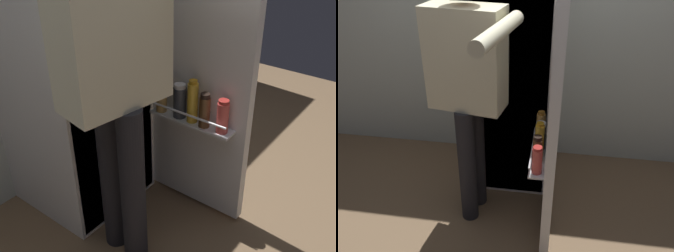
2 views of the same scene
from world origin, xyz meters
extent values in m
plane|color=brown|center=(0.00, 0.00, 0.00)|extent=(5.25, 5.25, 0.00)
cube|color=beige|center=(0.00, 0.91, 1.32)|extent=(4.40, 0.10, 2.63)
cube|color=white|center=(0.00, 0.56, 0.89)|extent=(0.62, 0.61, 1.79)
cube|color=white|center=(0.00, 0.25, 0.89)|extent=(0.58, 0.01, 1.75)
cube|color=white|center=(0.00, 0.30, 0.95)|extent=(0.54, 0.09, 0.01)
cube|color=white|center=(0.34, -0.05, 0.90)|extent=(0.06, 0.60, 1.73)
cube|color=white|center=(0.26, -0.05, 0.59)|extent=(0.10, 0.49, 0.01)
cylinder|color=silver|center=(0.22, -0.05, 0.65)|extent=(0.01, 0.47, 0.01)
cylinder|color=gold|center=(0.26, -0.06, 0.71)|extent=(0.06, 0.06, 0.22)
cylinder|color=#BC8419|center=(0.26, -0.06, 0.82)|extent=(0.04, 0.04, 0.02)
cylinder|color=#333842|center=(0.26, 0.02, 0.68)|extent=(0.07, 0.07, 0.17)
cylinder|color=silver|center=(0.26, 0.02, 0.78)|extent=(0.06, 0.06, 0.02)
cylinder|color=tan|center=(0.26, 0.14, 0.69)|extent=(0.06, 0.06, 0.19)
cylinder|color=#996623|center=(0.26, 0.14, 0.80)|extent=(0.04, 0.04, 0.02)
cylinder|color=#DB4C47|center=(0.26, -0.24, 0.68)|extent=(0.06, 0.06, 0.16)
cylinder|color=#B22D28|center=(0.26, -0.24, 0.77)|extent=(0.05, 0.05, 0.02)
cylinder|color=brown|center=(0.25, -0.14, 0.68)|extent=(0.06, 0.06, 0.16)
cylinder|color=black|center=(0.25, -0.14, 0.77)|extent=(0.05, 0.05, 0.02)
cylinder|color=black|center=(-0.19, 0.11, 0.44)|extent=(0.12, 0.12, 0.87)
cylinder|color=black|center=(-0.22, -0.05, 0.44)|extent=(0.12, 0.12, 0.87)
cube|color=beige|center=(-0.20, 0.03, 1.18)|extent=(0.49, 0.29, 0.62)
cylinder|color=beige|center=(-0.17, 0.26, 1.16)|extent=(0.08, 0.08, 0.58)
cylinder|color=beige|center=(0.05, -0.25, 1.43)|extent=(0.17, 0.59, 0.08)
camera|label=1|loc=(-1.30, -1.08, 1.67)|focal=43.44mm
camera|label=2|loc=(0.33, -1.89, 1.88)|focal=37.26mm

